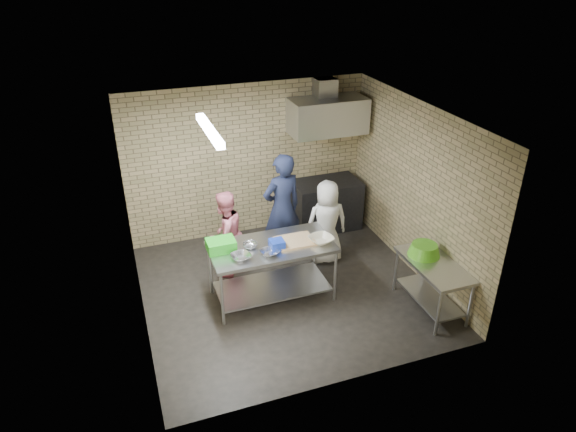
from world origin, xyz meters
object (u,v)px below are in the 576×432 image
object	(u,v)px
green_basin	(424,250)
woman_white	(327,222)
blue_tub	(277,244)
side_counter	(431,286)
man_navy	(282,208)
woman_pink	(225,234)
prep_table	(272,271)
stove	(326,205)
bottle_green	(347,115)
green_crate	(221,245)
bottle_red	(326,117)

from	to	relation	value
green_basin	woman_white	distance (m)	1.69
blue_tub	side_counter	bearing A→B (deg)	-24.39
green_basin	woman_white	xyz separation A→B (m)	(-0.88, 1.43, -0.13)
side_counter	blue_tub	xyz separation A→B (m)	(-2.00, 0.91, 0.57)
man_navy	woman_pink	distance (m)	1.01
prep_table	green_basin	distance (m)	2.20
prep_table	woman_white	xyz separation A→B (m)	(1.15, 0.67, 0.27)
stove	bottle_green	distance (m)	1.65
green_basin	stove	bearing A→B (deg)	99.76
green_crate	man_navy	bearing A→B (deg)	35.52
bottle_red	bottle_green	xyz separation A→B (m)	(0.40, 0.00, -0.01)
side_counter	bottle_green	xyz separation A→B (m)	(0.00, 2.99, 1.64)
woman_white	blue_tub	bearing A→B (deg)	40.91
prep_table	woman_pink	distance (m)	1.00
bottle_red	bottle_green	size ratio (longest dim) A/B	1.20
woman_pink	prep_table	bearing A→B (deg)	88.40
green_crate	blue_tub	xyz separation A→B (m)	(0.75, -0.22, -0.01)
man_navy	bottle_green	bearing A→B (deg)	-158.39
man_navy	prep_table	bearing A→B (deg)	51.70
side_counter	green_basin	world-z (taller)	green_basin
prep_table	woman_pink	world-z (taller)	woman_pink
stove	blue_tub	size ratio (longest dim) A/B	6.11
green_basin	bottle_green	xyz separation A→B (m)	(0.02, 2.74, 1.18)
prep_table	green_crate	bearing A→B (deg)	170.27
green_crate	green_basin	distance (m)	2.87
bottle_green	woman_pink	distance (m)	3.08
green_crate	green_basin	xyz separation A→B (m)	(2.73, -0.88, -0.13)
bottle_red	woman_pink	size ratio (longest dim) A/B	0.13
stove	prep_table	bearing A→B (deg)	-132.62
bottle_red	woman_pink	bearing A→B (deg)	-151.86
green_basin	green_crate	bearing A→B (deg)	162.19
blue_tub	woman_white	world-z (taller)	woman_white
man_navy	woman_white	world-z (taller)	man_navy
prep_table	stove	size ratio (longest dim) A/B	1.47
green_basin	woman_pink	world-z (taller)	woman_pink
green_basin	bottle_green	size ratio (longest dim) A/B	3.07
woman_pink	side_counter	bearing A→B (deg)	112.29
blue_tub	man_navy	xyz separation A→B (m)	(0.45, 1.07, -0.02)
prep_table	man_navy	world-z (taller)	man_navy
side_counter	stove	bearing A→B (deg)	99.29
green_crate	blue_tub	world-z (taller)	green_crate
prep_table	green_basin	xyz separation A→B (m)	(2.03, -0.76, 0.39)
green_crate	bottle_green	bearing A→B (deg)	34.07
prep_table	man_navy	xyz separation A→B (m)	(0.50, 0.97, 0.48)
blue_tub	green_basin	distance (m)	2.09
blue_tub	green_basin	world-z (taller)	blue_tub
side_counter	man_navy	world-z (taller)	man_navy
prep_table	green_basin	bearing A→B (deg)	-20.45
prep_table	green_crate	size ratio (longest dim) A/B	4.50
side_counter	woman_white	xyz separation A→B (m)	(-0.90, 1.68, 0.33)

